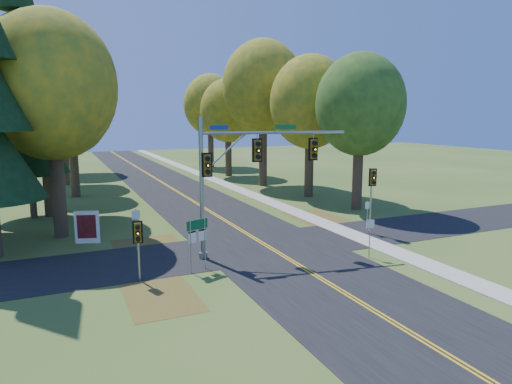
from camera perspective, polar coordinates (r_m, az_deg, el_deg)
name	(u,v)px	position (r m, az deg, el deg)	size (l,w,h in m)	color
ground	(281,255)	(25.92, 3.19, -7.86)	(160.00, 160.00, 0.00)	#34511C
road_main	(281,255)	(25.92, 3.19, -7.84)	(8.00, 160.00, 0.02)	black
road_cross	(266,246)	(27.63, 1.28, -6.71)	(60.00, 6.00, 0.02)	black
centerline_left	(280,255)	(25.87, 2.99, -7.83)	(0.10, 160.00, 0.01)	gold
centerline_right	(283,254)	(25.96, 3.39, -7.77)	(0.10, 160.00, 0.01)	gold
sidewalk_east	(371,242)	(29.16, 14.15, -6.08)	(1.60, 160.00, 0.06)	#9E998E
leaf_patch_w_near	(151,250)	(27.53, -12.98, -7.03)	(4.00, 6.00, 0.00)	brown
leaf_patch_e	(326,221)	(34.23, 8.75, -3.60)	(3.50, 8.00, 0.00)	brown
leaf_patch_w_far	(160,295)	(20.85, -11.90, -12.49)	(3.00, 5.00, 0.00)	brown
tree_w_a	(52,87)	(31.38, -24.13, 11.93)	(8.00, 8.00, 14.15)	#38281C
tree_e_a	(360,105)	(38.34, 12.90, 10.52)	(7.20, 7.20, 12.73)	#38281C
tree_w_b	(42,79)	(38.33, -25.17, 12.62)	(8.60, 8.60, 15.38)	#38281C
tree_e_b	(311,103)	(43.69, 6.83, 11.04)	(7.60, 7.60, 13.33)	#38281C
tree_w_c	(71,113)	(46.46, -22.09, 9.15)	(6.80, 6.80, 11.91)	#38281C
tree_e_c	(263,88)	(50.43, 0.94, 12.92)	(8.80, 8.80, 15.79)	#38281C
tree_w_d	(61,96)	(55.19, -23.19, 10.96)	(8.20, 8.20, 14.56)	#38281C
tree_e_d	(228,111)	(58.58, -3.48, 10.08)	(7.00, 7.00, 12.32)	#38281C
tree_w_e	(69,97)	(66.13, -22.34, 10.93)	(8.40, 8.40, 14.97)	#38281C
tree_e_e	(210,105)	(69.09, -5.71, 10.77)	(7.80, 7.80, 13.74)	#38281C
pine_c	(23,88)	(38.04, -27.07, 11.49)	(5.60, 5.60, 20.56)	#38281C
traffic_mast	(240,168)	(24.78, -2.04, 3.06)	(8.41, 1.51, 7.69)	gray
east_signal_pole	(372,185)	(30.40, 14.33, 0.90)	(0.48, 0.58, 4.39)	gray
ped_signal_pole	(138,237)	(21.89, -14.55, -5.45)	(0.47, 0.54, 2.97)	#93979B
route_sign_cluster	(198,234)	(22.96, -7.32, -5.24)	(1.20, 0.50, 2.73)	gray
info_kiosk	(87,227)	(29.78, -20.36, -4.15)	(1.44, 0.63, 2.00)	white
reg_sign_e_north	(368,211)	(30.89, 13.77, -2.35)	(0.42, 0.09, 2.21)	gray
reg_sign_e_south	(370,231)	(25.76, 14.07, -4.73)	(0.40, 0.19, 2.22)	gray
reg_sign_w	(136,222)	(27.12, -14.76, -3.69)	(0.47, 0.12, 2.46)	gray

